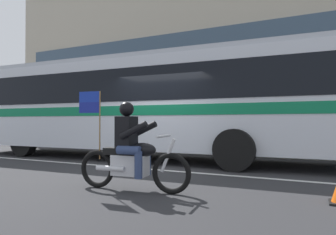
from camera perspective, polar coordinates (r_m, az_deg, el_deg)
The scene contains 6 objects.
ground_plane at distance 8.45m, azimuth -1.66°, elevation -9.04°, with size 60.00×60.00×0.00m, color #2B2B2D.
sidewalk_curb at distance 13.14m, azimuth 8.80°, elevation -5.75°, with size 28.00×3.80×0.15m, color gray.
lane_center_stripe at distance 7.93m, azimuth -3.70°, elevation -9.55°, with size 26.60×0.14×0.01m, color silver.
transit_bus at distance 10.14m, azimuth -5.74°, elevation 3.02°, with size 12.82×3.06×3.22m.
motorcycle_with_rider at distance 5.46m, azimuth -6.86°, elevation -6.51°, with size 2.19×0.65×1.78m.
fire_hydrant at distance 13.34m, azimuth -5.91°, elevation -3.77°, with size 0.22×0.30×0.75m.
Camera 1 is at (3.89, -7.40, 1.21)m, focal length 32.74 mm.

